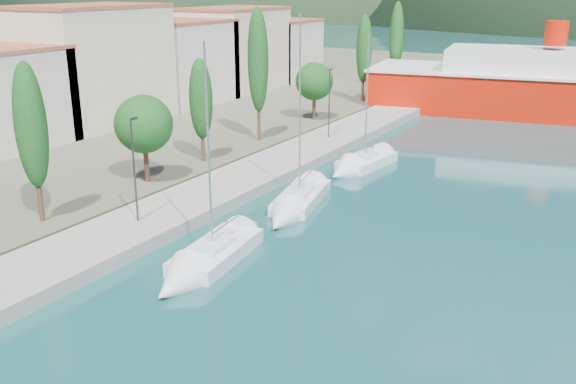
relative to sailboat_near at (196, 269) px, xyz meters
The scene contains 9 objects.
ground 110.71m from the sailboat_near, 88.64° to the left, with size 1400.00×1400.00×0.00m, color #184B4D.
quay 17.86m from the sailboat_near, 110.93° to the left, with size 5.00×88.00×0.80m, color gray.
land_strip 51.78m from the sailboat_near, 148.99° to the left, with size 70.00×148.00×0.70m, color #565644.
town_buildings 40.64m from the sailboat_near, 136.80° to the left, with size 9.20×69.20×11.30m.
tree_row 25.32m from the sailboat_near, 117.45° to the left, with size 4.01×65.73×11.43m.
lamp_posts 8.59m from the sailboat_near, 145.66° to the left, with size 0.15×44.58×6.06m.
sailboat_near is the anchor object (origin of this frame).
sailboat_mid 10.21m from the sailboat_near, 92.17° to the left, with size 4.40×9.48×13.20m.
sailboat_far 20.95m from the sailboat_near, 92.59° to the left, with size 3.38×8.11×11.59m.
Camera 1 is at (16.29, -13.71, 14.09)m, focal length 40.00 mm.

